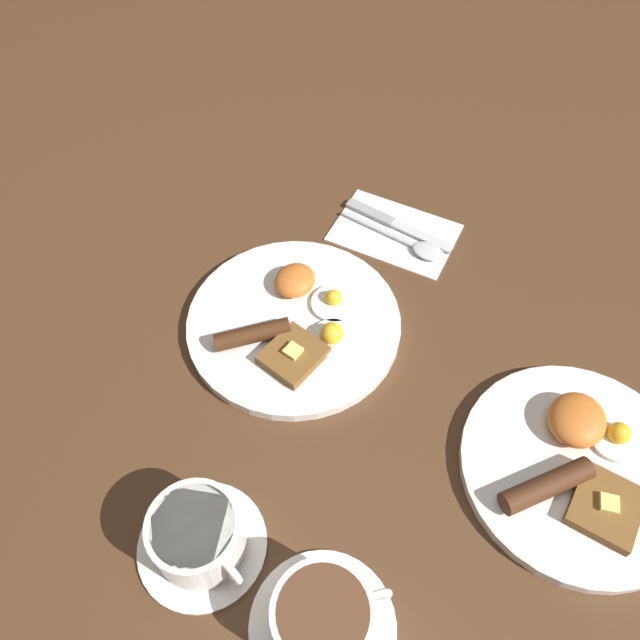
% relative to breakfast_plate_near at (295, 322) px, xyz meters
% --- Properties ---
extents(ground_plane, '(3.00, 3.00, 0.00)m').
position_rel_breakfast_plate_near_xyz_m(ground_plane, '(-0.00, -0.00, -0.01)').
color(ground_plane, '#4C301C').
extents(breakfast_plate_near, '(0.29, 0.29, 0.04)m').
position_rel_breakfast_plate_near_xyz_m(breakfast_plate_near, '(0.00, 0.00, 0.00)').
color(breakfast_plate_near, white).
rests_on(breakfast_plate_near, ground_plane).
extents(breakfast_plate_far, '(0.27, 0.27, 0.05)m').
position_rel_breakfast_plate_near_xyz_m(breakfast_plate_far, '(-0.00, 0.39, 0.00)').
color(breakfast_plate_far, white).
rests_on(breakfast_plate_far, ground_plane).
extents(teacup_near, '(0.14, 0.14, 0.07)m').
position_rel_breakfast_plate_near_xyz_m(teacup_near, '(0.30, 0.08, 0.02)').
color(teacup_near, white).
rests_on(teacup_near, ground_plane).
extents(teacup_far, '(0.15, 0.15, 0.07)m').
position_rel_breakfast_plate_near_xyz_m(teacup_far, '(0.30, 0.23, 0.02)').
color(teacup_far, white).
rests_on(teacup_far, ground_plane).
extents(napkin, '(0.14, 0.19, 0.01)m').
position_rel_breakfast_plate_near_xyz_m(napkin, '(-0.23, 0.03, -0.01)').
color(napkin, white).
rests_on(napkin, ground_plane).
extents(knife, '(0.02, 0.18, 0.01)m').
position_rel_breakfast_plate_near_xyz_m(knife, '(-0.24, 0.02, -0.00)').
color(knife, silver).
rests_on(knife, napkin).
extents(spoon, '(0.04, 0.17, 0.01)m').
position_rel_breakfast_plate_near_xyz_m(spoon, '(-0.21, 0.08, -0.00)').
color(spoon, silver).
rests_on(spoon, napkin).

